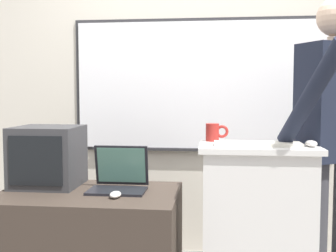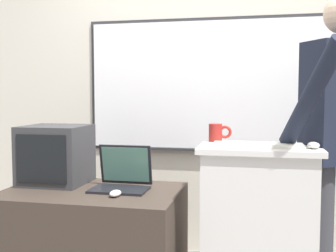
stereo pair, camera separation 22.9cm
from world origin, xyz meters
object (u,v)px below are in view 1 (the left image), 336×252
(laptop, at_px, (119,177))
(coffee_mug, at_px, (214,132))
(wireless_keyboard, at_px, (257,144))
(computer_mouse_by_laptop, at_px, (115,195))
(lectern_podium, at_px, (256,231))
(side_desk, at_px, (90,250))
(computer_mouse_by_keyboard, at_px, (311,144))
(crt_monitor, at_px, (48,156))
(person_presenter, at_px, (333,132))

(laptop, distance_m, coffee_mug, 0.61)
(wireless_keyboard, relative_size, computer_mouse_by_laptop, 4.59)
(wireless_keyboard, bearing_deg, computer_mouse_by_laptop, -174.12)
(lectern_podium, relative_size, side_desk, 0.95)
(wireless_keyboard, relative_size, coffee_mug, 3.46)
(computer_mouse_by_laptop, relative_size, computer_mouse_by_keyboard, 1.00)
(side_desk, relative_size, coffee_mug, 7.74)
(crt_monitor, bearing_deg, wireless_keyboard, -7.78)
(lectern_podium, bearing_deg, person_presenter, 17.19)
(person_presenter, distance_m, computer_mouse_by_keyboard, 0.26)
(person_presenter, xyz_separation_m, laptop, (-1.22, -0.07, -0.27))
(computer_mouse_by_laptop, height_order, computer_mouse_by_keyboard, computer_mouse_by_keyboard)
(side_desk, relative_size, crt_monitor, 2.68)
(computer_mouse_by_laptop, bearing_deg, laptop, 96.38)
(person_presenter, relative_size, wireless_keyboard, 3.89)
(lectern_podium, relative_size, person_presenter, 0.54)
(laptop, distance_m, computer_mouse_by_laptop, 0.20)
(lectern_podium, xyz_separation_m, crt_monitor, (-1.24, 0.12, 0.38))
(wireless_keyboard, xyz_separation_m, computer_mouse_by_laptop, (-0.76, -0.08, -0.28))
(side_desk, relative_size, laptop, 3.14)
(person_presenter, distance_m, computer_mouse_by_laptop, 1.27)
(wireless_keyboard, bearing_deg, laptop, 171.57)
(side_desk, distance_m, computer_mouse_by_keyboard, 1.38)
(lectern_podium, xyz_separation_m, coffee_mug, (-0.24, 0.14, 0.54))
(computer_mouse_by_laptop, distance_m, coffee_mug, 0.67)
(person_presenter, relative_size, coffee_mug, 13.45)
(crt_monitor, distance_m, coffee_mug, 1.01)
(computer_mouse_by_laptop, distance_m, crt_monitor, 0.56)
(lectern_podium, distance_m, computer_mouse_by_keyboard, 0.57)
(side_desk, bearing_deg, computer_mouse_by_laptop, -32.77)
(wireless_keyboard, bearing_deg, lectern_podium, 80.28)
(computer_mouse_by_laptop, bearing_deg, wireless_keyboard, 5.88)
(side_desk, height_order, laptop, laptop)
(lectern_podium, bearing_deg, computer_mouse_by_laptop, -170.35)
(lectern_podium, bearing_deg, computer_mouse_by_keyboard, -13.79)
(lectern_podium, height_order, coffee_mug, coffee_mug)
(side_desk, distance_m, person_presenter, 1.55)
(lectern_podium, distance_m, laptop, 0.84)
(wireless_keyboard, distance_m, crt_monitor, 1.25)
(laptop, bearing_deg, crt_monitor, 173.34)
(lectern_podium, bearing_deg, crt_monitor, 174.66)
(person_presenter, height_order, computer_mouse_by_keyboard, person_presenter)
(laptop, xyz_separation_m, computer_mouse_by_keyboard, (1.06, -0.13, 0.23))
(coffee_mug, bearing_deg, laptop, -171.93)
(computer_mouse_by_keyboard, xyz_separation_m, coffee_mug, (-0.51, 0.21, 0.04))
(computer_mouse_by_laptop, xyz_separation_m, crt_monitor, (-0.48, 0.25, 0.17))
(coffee_mug, bearing_deg, crt_monitor, -178.60)
(side_desk, xyz_separation_m, wireless_keyboard, (0.94, -0.04, 0.64))
(side_desk, bearing_deg, computer_mouse_by_keyboard, -2.55)
(lectern_podium, height_order, computer_mouse_by_laptop, lectern_podium)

